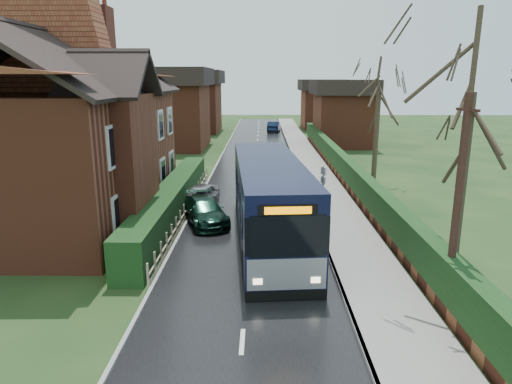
{
  "coord_description": "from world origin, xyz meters",
  "views": [
    {
      "loc": [
        0.5,
        -16.47,
        6.61
      ],
      "look_at": [
        0.24,
        2.83,
        1.8
      ],
      "focal_mm": 32.0,
      "sensor_mm": 36.0,
      "label": 1
    }
  ],
  "objects_px": {
    "car_green": "(205,211)",
    "bus_stop_sign": "(323,188)",
    "car_silver": "(198,197)",
    "brick_house": "(65,128)",
    "telegraph_pole": "(457,209)",
    "bus": "(269,202)"
  },
  "relations": [
    {
      "from": "car_green",
      "to": "bus_stop_sign",
      "type": "distance_m",
      "value": 5.61
    },
    {
      "from": "brick_house",
      "to": "telegraph_pole",
      "type": "height_order",
      "value": "brick_house"
    },
    {
      "from": "bus",
      "to": "car_silver",
      "type": "xyz_separation_m",
      "value": [
        -3.6,
        4.68,
        -1.04
      ]
    },
    {
      "from": "brick_house",
      "to": "bus",
      "type": "distance_m",
      "value": 10.39
    },
    {
      "from": "bus",
      "to": "telegraph_pole",
      "type": "distance_m",
      "value": 8.08
    },
    {
      "from": "car_green",
      "to": "car_silver",
      "type": "bearing_deg",
      "value": 84.41
    },
    {
      "from": "brick_house",
      "to": "car_green",
      "type": "bearing_deg",
      "value": -6.76
    },
    {
      "from": "bus_stop_sign",
      "to": "brick_house",
      "type": "bearing_deg",
      "value": 151.12
    },
    {
      "from": "bus",
      "to": "car_silver",
      "type": "bearing_deg",
      "value": 122.86
    },
    {
      "from": "bus_stop_sign",
      "to": "car_silver",
      "type": "bearing_deg",
      "value": 130.8
    },
    {
      "from": "telegraph_pole",
      "to": "brick_house",
      "type": "bearing_deg",
      "value": 130.08
    },
    {
      "from": "bus",
      "to": "bus_stop_sign",
      "type": "relative_size",
      "value": 3.89
    },
    {
      "from": "car_green",
      "to": "telegraph_pole",
      "type": "bearing_deg",
      "value": -66.95
    },
    {
      "from": "brick_house",
      "to": "car_silver",
      "type": "bearing_deg",
      "value": 14.91
    },
    {
      "from": "bus",
      "to": "telegraph_pole",
      "type": "relative_size",
      "value": 1.79
    },
    {
      "from": "brick_house",
      "to": "telegraph_pole",
      "type": "relative_size",
      "value": 2.32
    },
    {
      "from": "bus_stop_sign",
      "to": "car_green",
      "type": "bearing_deg",
      "value": 149.98
    },
    {
      "from": "brick_house",
      "to": "car_silver",
      "type": "distance_m",
      "value": 7.19
    },
    {
      "from": "brick_house",
      "to": "telegraph_pole",
      "type": "xyz_separation_m",
      "value": [
        14.53,
        -9.28,
        -1.2
      ]
    },
    {
      "from": "car_silver",
      "to": "car_green",
      "type": "relative_size",
      "value": 0.91
    },
    {
      "from": "car_silver",
      "to": "car_green",
      "type": "distance_m",
      "value": 2.43
    },
    {
      "from": "bus",
      "to": "bus_stop_sign",
      "type": "xyz_separation_m",
      "value": [
        2.4,
        1.49,
        0.24
      ]
    }
  ]
}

